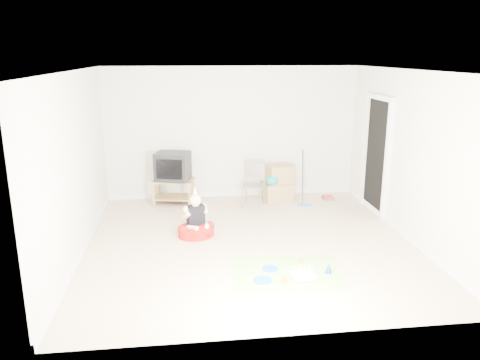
{
  "coord_description": "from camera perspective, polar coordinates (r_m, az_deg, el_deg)",
  "views": [
    {
      "loc": [
        -0.96,
        -6.67,
        2.84
      ],
      "look_at": [
        -0.1,
        0.4,
        0.9
      ],
      "focal_mm": 35.0,
      "sensor_mm": 36.0,
      "label": 1
    }
  ],
  "objects": [
    {
      "name": "ground",
      "position": [
        7.31,
        1.17,
        -7.62
      ],
      "size": [
        5.0,
        5.0,
        0.0
      ],
      "primitive_type": "plane",
      "color": "beige",
      "rests_on": "ground"
    },
    {
      "name": "book_pile",
      "position": [
        9.55,
        10.68,
        -2.15
      ],
      "size": [
        0.23,
        0.28,
        0.06
      ],
      "color": "#257140",
      "rests_on": "ground"
    },
    {
      "name": "floor_mop",
      "position": [
        9.0,
        8.0,
        -1.55
      ],
      "size": [
        0.27,
        0.35,
        1.04
      ],
      "color": "blue",
      "rests_on": "ground"
    },
    {
      "name": "blue_plate_far",
      "position": [
        6.15,
        2.76,
        -12.14
      ],
      "size": [
        0.31,
        0.31,
        0.01
      ],
      "primitive_type": "cylinder",
      "rotation": [
        0.0,
        0.0,
        -0.37
      ],
      "color": "blue",
      "rests_on": "party_mat"
    },
    {
      "name": "doorway_recess",
      "position": [
        8.77,
        16.33,
        2.68
      ],
      "size": [
        0.02,
        0.9,
        2.05
      ],
      "primitive_type": "cube",
      "color": "black",
      "rests_on": "ground"
    },
    {
      "name": "crt_tv",
      "position": [
        9.06,
        -8.18,
        1.67
      ],
      "size": [
        0.73,
        0.65,
        0.53
      ],
      "primitive_type": "cube",
      "rotation": [
        0.0,
        0.0,
        -0.26
      ],
      "color": "black",
      "rests_on": "tv_stand"
    },
    {
      "name": "cardboard_boxes",
      "position": [
        9.26,
        4.64,
        -0.47
      ],
      "size": [
        0.64,
        0.54,
        0.71
      ],
      "color": "#A3824F",
      "rests_on": "ground"
    },
    {
      "name": "birthday_cake",
      "position": [
        6.25,
        7.67,
        -11.5
      ],
      "size": [
        0.32,
        0.27,
        0.14
      ],
      "color": "white",
      "rests_on": "party_mat"
    },
    {
      "name": "party_mat",
      "position": [
        6.41,
        5.75,
        -11.12
      ],
      "size": [
        1.54,
        1.16,
        0.01
      ],
      "primitive_type": "cube",
      "rotation": [
        0.0,
        0.0,
        -0.06
      ],
      "color": "#F1328D",
      "rests_on": "ground"
    },
    {
      "name": "tv_stand",
      "position": [
        9.18,
        -8.08,
        -1.12
      ],
      "size": [
        0.83,
        0.61,
        0.47
      ],
      "color": "olive",
      "rests_on": "ground"
    },
    {
      "name": "orange_cup_near",
      "position": [
        6.67,
        7.32,
        -9.71
      ],
      "size": [
        0.06,
        0.06,
        0.07
      ],
      "primitive_type": "cylinder",
      "rotation": [
        0.0,
        0.0,
        -0.03
      ],
      "color": "orange",
      "rests_on": "party_mat"
    },
    {
      "name": "folding_chair",
      "position": [
        8.83,
        1.63,
        -0.7
      ],
      "size": [
        0.49,
        0.48,
        0.85
      ],
      "color": "gray",
      "rests_on": "ground"
    },
    {
      "name": "blue_party_hat",
      "position": [
        6.43,
        10.76,
        -10.5
      ],
      "size": [
        0.11,
        0.11,
        0.14
      ],
      "primitive_type": "cone",
      "rotation": [
        0.0,
        0.0,
        0.18
      ],
      "color": "#1A4AB6",
      "rests_on": "party_mat"
    },
    {
      "name": "orange_cup_far",
      "position": [
        6.1,
        5.42,
        -12.05
      ],
      "size": [
        0.09,
        0.09,
        0.08
      ],
      "primitive_type": "cylinder",
      "rotation": [
        0.0,
        0.0,
        0.25
      ],
      "color": "orange",
      "rests_on": "party_mat"
    },
    {
      "name": "blue_plate_near",
      "position": [
        6.46,
        3.7,
        -10.76
      ],
      "size": [
        0.22,
        0.22,
        0.01
      ],
      "primitive_type": "cylinder",
      "rotation": [
        0.0,
        0.0,
        0.03
      ],
      "color": "blue",
      "rests_on": "party_mat"
    },
    {
      "name": "seated_woman",
      "position": [
        7.53,
        -5.39,
        -5.49
      ],
      "size": [
        0.74,
        0.74,
        0.84
      ],
      "color": "#B31810",
      "rests_on": "ground"
    }
  ]
}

